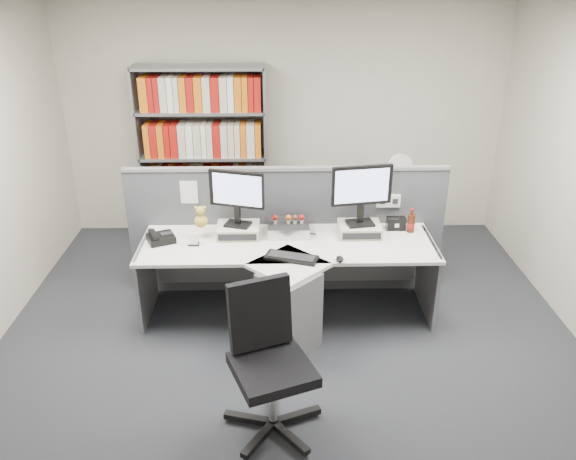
{
  "coord_description": "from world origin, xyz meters",
  "views": [
    {
      "loc": [
        -0.09,
        -3.74,
        2.94
      ],
      "look_at": [
        0.0,
        0.65,
        0.92
      ],
      "focal_mm": 35.83,
      "sensor_mm": 36.0,
      "label": 1
    }
  ],
  "objects_px": {
    "monitor_left": "(237,194)",
    "mouse": "(340,259)",
    "desk_phone": "(160,238)",
    "desk_calendar": "(193,240)",
    "desk": "(288,281)",
    "keyboard": "(292,257)",
    "shelving_unit": "(204,159)",
    "desk_fan": "(399,170)",
    "desktop_pc": "(288,228)",
    "cola_bottle": "(411,223)",
    "office_chair": "(268,356)",
    "filing_cabinet": "(394,225)",
    "speaker": "(396,223)",
    "monitor_right": "(362,190)"
  },
  "relations": [
    {
      "from": "monitor_left",
      "to": "desktop_pc",
      "type": "distance_m",
      "value": 0.58
    },
    {
      "from": "desktop_pc",
      "to": "cola_bottle",
      "type": "height_order",
      "value": "cola_bottle"
    },
    {
      "from": "keyboard",
      "to": "speaker",
      "type": "height_order",
      "value": "speaker"
    },
    {
      "from": "monitor_right",
      "to": "desk_calendar",
      "type": "height_order",
      "value": "monitor_right"
    },
    {
      "from": "desk_fan",
      "to": "desk",
      "type": "bearing_deg",
      "value": -130.62
    },
    {
      "from": "monitor_right",
      "to": "office_chair",
      "type": "relative_size",
      "value": 0.53
    },
    {
      "from": "monitor_right",
      "to": "speaker",
      "type": "height_order",
      "value": "monitor_right"
    },
    {
      "from": "desk",
      "to": "filing_cabinet",
      "type": "height_order",
      "value": "desk"
    },
    {
      "from": "desk_phone",
      "to": "filing_cabinet",
      "type": "distance_m",
      "value": 2.62
    },
    {
      "from": "speaker",
      "to": "cola_bottle",
      "type": "distance_m",
      "value": 0.14
    },
    {
      "from": "desktop_pc",
      "to": "shelving_unit",
      "type": "bearing_deg",
      "value": 122.76
    },
    {
      "from": "keyboard",
      "to": "desk_calendar",
      "type": "distance_m",
      "value": 0.9
    },
    {
      "from": "mouse",
      "to": "speaker",
      "type": "relative_size",
      "value": 0.58
    },
    {
      "from": "desk_phone",
      "to": "desk_calendar",
      "type": "distance_m",
      "value": 0.31
    },
    {
      "from": "desk_calendar",
      "to": "shelving_unit",
      "type": "xyz_separation_m",
      "value": [
        -0.08,
        1.65,
        0.21
      ]
    },
    {
      "from": "cola_bottle",
      "to": "office_chair",
      "type": "relative_size",
      "value": 0.22
    },
    {
      "from": "desk",
      "to": "keyboard",
      "type": "relative_size",
      "value": 5.54
    },
    {
      "from": "monitor_right",
      "to": "office_chair",
      "type": "xyz_separation_m",
      "value": [
        -0.82,
        -1.57,
        -0.59
      ]
    },
    {
      "from": "monitor_left",
      "to": "mouse",
      "type": "relative_size",
      "value": 5.11
    },
    {
      "from": "monitor_left",
      "to": "desk_fan",
      "type": "bearing_deg",
      "value": 31.72
    },
    {
      "from": "desk",
      "to": "monitor_right",
      "type": "height_order",
      "value": "monitor_right"
    },
    {
      "from": "cola_bottle",
      "to": "shelving_unit",
      "type": "bearing_deg",
      "value": 145.02
    },
    {
      "from": "monitor_right",
      "to": "desk_fan",
      "type": "bearing_deg",
      "value": 61.83
    },
    {
      "from": "mouse",
      "to": "desk_fan",
      "type": "relative_size",
      "value": 0.22
    },
    {
      "from": "desk_calendar",
      "to": "filing_cabinet",
      "type": "xyz_separation_m",
      "value": [
        2.02,
        1.21,
        -0.42
      ]
    },
    {
      "from": "keyboard",
      "to": "office_chair",
      "type": "relative_size",
      "value": 0.45
    },
    {
      "from": "desktop_pc",
      "to": "mouse",
      "type": "xyz_separation_m",
      "value": [
        0.41,
        -0.56,
        -0.03
      ]
    },
    {
      "from": "filing_cabinet",
      "to": "office_chair",
      "type": "height_order",
      "value": "office_chair"
    },
    {
      "from": "shelving_unit",
      "to": "office_chair",
      "type": "xyz_separation_m",
      "value": [
        0.74,
        -3.03,
        -0.42
      ]
    },
    {
      "from": "cola_bottle",
      "to": "filing_cabinet",
      "type": "relative_size",
      "value": 0.33
    },
    {
      "from": "mouse",
      "to": "filing_cabinet",
      "type": "distance_m",
      "value": 1.76
    },
    {
      "from": "mouse",
      "to": "shelving_unit",
      "type": "relative_size",
      "value": 0.05
    },
    {
      "from": "desk_fan",
      "to": "keyboard",
      "type": "bearing_deg",
      "value": -128.28
    },
    {
      "from": "desk",
      "to": "monitor_left",
      "type": "bearing_deg",
      "value": 139.12
    },
    {
      "from": "desktop_pc",
      "to": "mouse",
      "type": "bearing_deg",
      "value": -53.81
    },
    {
      "from": "desk_phone",
      "to": "cola_bottle",
      "type": "xyz_separation_m",
      "value": [
        2.26,
        0.16,
        0.05
      ]
    },
    {
      "from": "desk_calendar",
      "to": "shelving_unit",
      "type": "height_order",
      "value": "shelving_unit"
    },
    {
      "from": "desk_phone",
      "to": "desk_fan",
      "type": "height_order",
      "value": "desk_fan"
    },
    {
      "from": "office_chair",
      "to": "speaker",
      "type": "bearing_deg",
      "value": 55.06
    },
    {
      "from": "speaker",
      "to": "office_chair",
      "type": "bearing_deg",
      "value": -124.94
    },
    {
      "from": "monitor_right",
      "to": "filing_cabinet",
      "type": "bearing_deg",
      "value": 61.84
    },
    {
      "from": "desk_phone",
      "to": "filing_cabinet",
      "type": "relative_size",
      "value": 0.41
    },
    {
      "from": "monitor_left",
      "to": "mouse",
      "type": "xyz_separation_m",
      "value": [
        0.87,
        -0.52,
        -0.39
      ]
    },
    {
      "from": "desk",
      "to": "desk_calendar",
      "type": "bearing_deg",
      "value": 166.76
    },
    {
      "from": "monitor_left",
      "to": "keyboard",
      "type": "distance_m",
      "value": 0.77
    },
    {
      "from": "desk_phone",
      "to": "desk_calendar",
      "type": "xyz_separation_m",
      "value": [
        0.3,
        -0.07,
        0.01
      ]
    },
    {
      "from": "desk_calendar",
      "to": "desk",
      "type": "bearing_deg",
      "value": -13.24
    },
    {
      "from": "desk_phone",
      "to": "desk_calendar",
      "type": "relative_size",
      "value": 2.55
    },
    {
      "from": "speaker",
      "to": "cola_bottle",
      "type": "xyz_separation_m",
      "value": [
        0.12,
        -0.06,
        0.03
      ]
    },
    {
      "from": "monitor_right",
      "to": "mouse",
      "type": "xyz_separation_m",
      "value": [
        -0.23,
        -0.52,
        -0.41
      ]
    }
  ]
}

